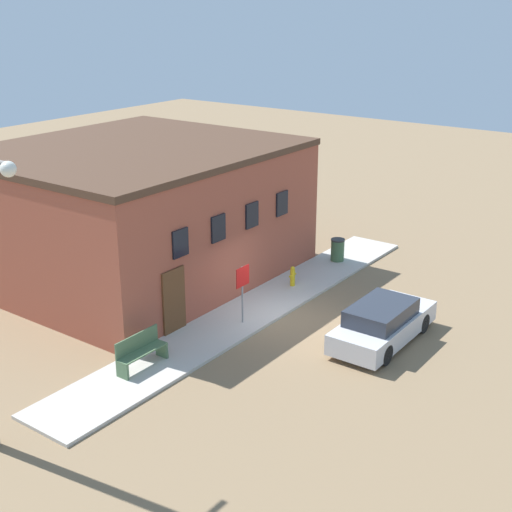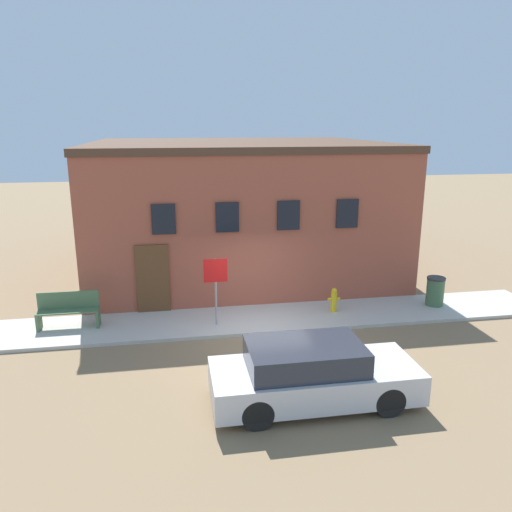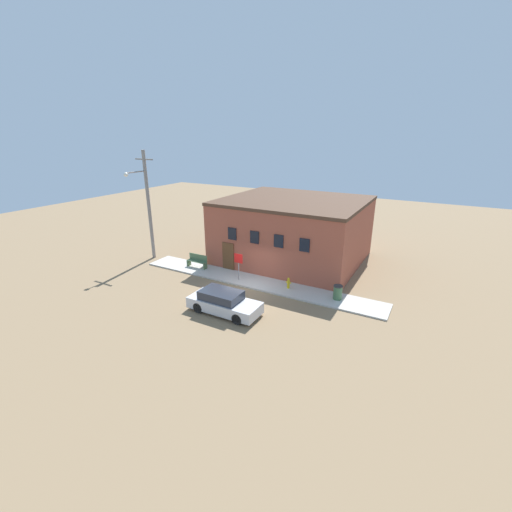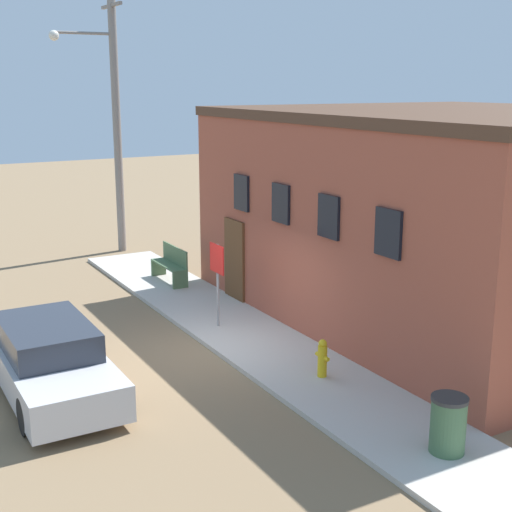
{
  "view_description": "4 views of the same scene",
  "coord_description": "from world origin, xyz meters",
  "px_view_note": "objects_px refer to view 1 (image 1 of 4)",
  "views": [
    {
      "loc": [
        -18.08,
        -12.19,
        10.16
      ],
      "look_at": [
        0.11,
        1.08,
        2.0
      ],
      "focal_mm": 50.0,
      "sensor_mm": 36.0,
      "label": 1
    },
    {
      "loc": [
        -2.23,
        -12.56,
        5.7
      ],
      "look_at": [
        0.11,
        1.08,
        2.0
      ],
      "focal_mm": 35.0,
      "sensor_mm": 36.0,
      "label": 2
    },
    {
      "loc": [
        10.78,
        -18.16,
        9.86
      ],
      "look_at": [
        0.11,
        1.08,
        2.0
      ],
      "focal_mm": 24.0,
      "sensor_mm": 36.0,
      "label": 3
    },
    {
      "loc": [
        13.09,
        -6.27,
        5.63
      ],
      "look_at": [
        0.11,
        1.08,
        2.0
      ],
      "focal_mm": 50.0,
      "sensor_mm": 36.0,
      "label": 4
    }
  ],
  "objects_px": {
    "fire_hydrant": "(293,276)",
    "stop_sign": "(243,284)",
    "trash_bin": "(338,250)",
    "parked_car": "(383,323)",
    "bench": "(141,351)"
  },
  "relations": [
    {
      "from": "trash_bin",
      "to": "bench",
      "type": "bearing_deg",
      "value": 179.38
    },
    {
      "from": "fire_hydrant",
      "to": "stop_sign",
      "type": "distance_m",
      "value": 3.79
    },
    {
      "from": "stop_sign",
      "to": "trash_bin",
      "type": "distance_m",
      "value": 7.05
    },
    {
      "from": "trash_bin",
      "to": "parked_car",
      "type": "xyz_separation_m",
      "value": [
        -5.37,
        -4.71,
        0.08
      ]
    },
    {
      "from": "stop_sign",
      "to": "parked_car",
      "type": "relative_size",
      "value": 0.45
    },
    {
      "from": "trash_bin",
      "to": "parked_car",
      "type": "relative_size",
      "value": 0.21
    },
    {
      "from": "fire_hydrant",
      "to": "stop_sign",
      "type": "xyz_separation_m",
      "value": [
        -3.63,
        -0.44,
        0.99
      ]
    },
    {
      "from": "trash_bin",
      "to": "fire_hydrant",
      "type": "bearing_deg",
      "value": -179.74
    },
    {
      "from": "bench",
      "to": "trash_bin",
      "type": "bearing_deg",
      "value": -0.62
    },
    {
      "from": "stop_sign",
      "to": "trash_bin",
      "type": "bearing_deg",
      "value": 3.72
    },
    {
      "from": "fire_hydrant",
      "to": "bench",
      "type": "bearing_deg",
      "value": 179.0
    },
    {
      "from": "fire_hydrant",
      "to": "bench",
      "type": "height_order",
      "value": "bench"
    },
    {
      "from": "bench",
      "to": "trash_bin",
      "type": "xyz_separation_m",
      "value": [
        11.1,
        -0.12,
        -0.04
      ]
    },
    {
      "from": "fire_hydrant",
      "to": "trash_bin",
      "type": "height_order",
      "value": "trash_bin"
    },
    {
      "from": "parked_car",
      "to": "stop_sign",
      "type": "bearing_deg",
      "value": 110.63
    }
  ]
}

